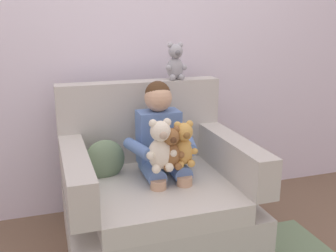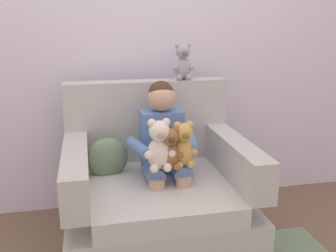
# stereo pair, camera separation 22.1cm
# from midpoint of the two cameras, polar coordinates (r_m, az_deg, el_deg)

# --- Properties ---
(ground_plane) EXTENTS (8.00, 8.00, 0.00)m
(ground_plane) POSITION_cam_midpoint_polar(r_m,az_deg,el_deg) (2.56, 1.11, -17.03)
(ground_plane) COLOR brown
(back_wall) EXTENTS (6.00, 0.10, 2.60)m
(back_wall) POSITION_cam_midpoint_polar(r_m,az_deg,el_deg) (2.82, -1.96, 13.92)
(back_wall) COLOR silver
(back_wall) RESTS_ON ground
(armchair) EXTENTS (1.09, 0.94, 0.98)m
(armchair) POSITION_cam_midpoint_polar(r_m,az_deg,el_deg) (2.45, 0.91, -10.26)
(armchair) COLOR #BCB7AD
(armchair) RESTS_ON ground
(seated_child) EXTENTS (0.45, 0.39, 0.82)m
(seated_child) POSITION_cam_midpoint_polar(r_m,az_deg,el_deg) (2.36, 2.03, -2.46)
(seated_child) COLOR #597AB7
(seated_child) RESTS_ON armchair
(plush_honey) EXTENTS (0.16, 0.13, 0.27)m
(plush_honey) POSITION_cam_midpoint_polar(r_m,az_deg,el_deg) (2.24, 5.14, -2.94)
(plush_honey) COLOR gold
(plush_honey) RESTS_ON armchair
(plush_brown) EXTENTS (0.15, 0.12, 0.25)m
(plush_brown) POSITION_cam_midpoint_polar(r_m,az_deg,el_deg) (2.20, 3.15, -3.50)
(plush_brown) COLOR brown
(plush_brown) RESTS_ON armchair
(plush_cream) EXTENTS (0.18, 0.15, 0.30)m
(plush_cream) POSITION_cam_midpoint_polar(r_m,az_deg,el_deg) (2.18, 1.60, -3.04)
(plush_cream) COLOR silver
(plush_cream) RESTS_ON armchair
(plush_grey_on_backrest) EXTENTS (0.15, 0.12, 0.25)m
(plush_grey_on_backrest) POSITION_cam_midpoint_polar(r_m,az_deg,el_deg) (2.62, 4.64, 9.32)
(plush_grey_on_backrest) COLOR #9E9EA3
(plush_grey_on_backrest) RESTS_ON armchair
(throw_pillow) EXTENTS (0.27, 0.16, 0.26)m
(throw_pillow) POSITION_cam_midpoint_polar(r_m,az_deg,el_deg) (2.44, -6.37, -4.75)
(throw_pillow) COLOR slate
(throw_pillow) RESTS_ON armchair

